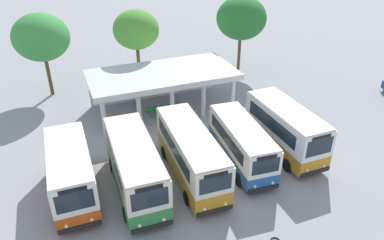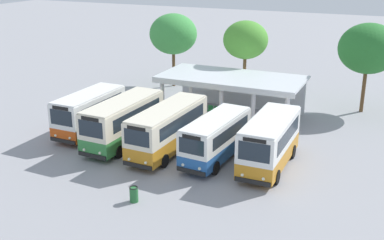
% 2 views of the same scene
% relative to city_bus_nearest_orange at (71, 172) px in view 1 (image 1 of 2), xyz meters
% --- Properties ---
extents(ground_plane, '(180.00, 180.00, 0.00)m').
position_rel_city_bus_nearest_orange_xyz_m(ground_plane, '(7.50, -2.49, -1.76)').
color(ground_plane, '#939399').
extents(city_bus_nearest_orange, '(2.49, 6.68, 3.18)m').
position_rel_city_bus_nearest_orange_xyz_m(city_bus_nearest_orange, '(0.00, 0.00, 0.00)').
color(city_bus_nearest_orange, black).
rests_on(city_bus_nearest_orange, ground).
extents(city_bus_second_in_row, '(2.63, 7.74, 3.31)m').
position_rel_city_bus_nearest_orange_xyz_m(city_bus_second_in_row, '(3.56, -0.85, 0.06)').
color(city_bus_second_in_row, black).
rests_on(city_bus_second_in_row, ground).
extents(city_bus_middle_cream, '(2.60, 8.11, 3.24)m').
position_rel_city_bus_nearest_orange_xyz_m(city_bus_middle_cream, '(7.12, -0.80, 0.03)').
color(city_bus_middle_cream, black).
rests_on(city_bus_middle_cream, ground).
extents(city_bus_fourth_amber, '(2.66, 6.97, 2.98)m').
position_rel_city_bus_nearest_orange_xyz_m(city_bus_fourth_amber, '(10.68, -0.80, -0.10)').
color(city_bus_fourth_amber, black).
rests_on(city_bus_fourth_amber, ground).
extents(city_bus_fifth_blue, '(2.46, 7.07, 3.35)m').
position_rel_city_bus_nearest_orange_xyz_m(city_bus_fifth_blue, '(14.24, -0.50, 0.08)').
color(city_bus_fifth_blue, black).
rests_on(city_bus_fifth_blue, ground).
extents(terminal_canopy, '(12.04, 5.87, 3.40)m').
position_rel_city_bus_nearest_orange_xyz_m(terminal_canopy, '(8.33, 9.23, 0.86)').
color(terminal_canopy, silver).
rests_on(terminal_canopy, ground).
extents(waiting_chair_end_by_column, '(0.45, 0.45, 0.86)m').
position_rel_city_bus_nearest_orange_xyz_m(waiting_chair_end_by_column, '(6.76, 7.84, -1.24)').
color(waiting_chair_end_by_column, slate).
rests_on(waiting_chair_end_by_column, ground).
extents(waiting_chair_second_from_end, '(0.45, 0.45, 0.86)m').
position_rel_city_bus_nearest_orange_xyz_m(waiting_chair_second_from_end, '(7.33, 7.78, -1.24)').
color(waiting_chair_second_from_end, slate).
rests_on(waiting_chair_second_from_end, ground).
extents(waiting_chair_middle_seat, '(0.45, 0.45, 0.86)m').
position_rel_city_bus_nearest_orange_xyz_m(waiting_chair_middle_seat, '(7.90, 7.84, -1.24)').
color(waiting_chair_middle_seat, slate).
rests_on(waiting_chair_middle_seat, ground).
extents(waiting_chair_fourth_seat, '(0.45, 0.45, 0.86)m').
position_rel_city_bus_nearest_orange_xyz_m(waiting_chair_fourth_seat, '(8.47, 7.79, -1.24)').
color(waiting_chair_fourth_seat, slate).
rests_on(waiting_chair_fourth_seat, ground).
extents(roadside_tree_behind_canopy, '(4.17, 4.17, 7.35)m').
position_rel_city_bus_nearest_orange_xyz_m(roadside_tree_behind_canopy, '(7.68, 14.11, 3.79)').
color(roadside_tree_behind_canopy, brown).
rests_on(roadside_tree_behind_canopy, ground).
extents(roadside_tree_east_of_canopy, '(5.02, 5.02, 7.72)m').
position_rel_city_bus_nearest_orange_xyz_m(roadside_tree_east_of_canopy, '(18.50, 14.20, 3.81)').
color(roadside_tree_east_of_canopy, brown).
rests_on(roadside_tree_east_of_canopy, ground).
extents(roadside_tree_west_of_canopy, '(4.83, 4.83, 7.49)m').
position_rel_city_bus_nearest_orange_xyz_m(roadside_tree_west_of_canopy, '(-0.40, 15.31, 3.66)').
color(roadside_tree_west_of_canopy, brown).
rests_on(roadside_tree_west_of_canopy, ground).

